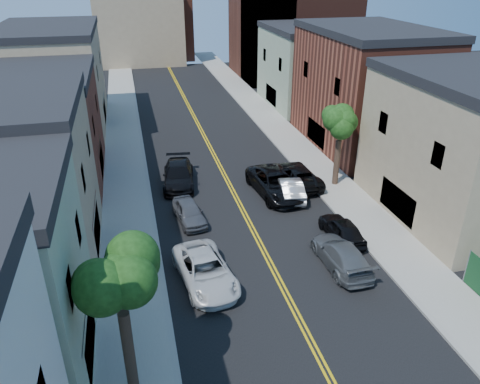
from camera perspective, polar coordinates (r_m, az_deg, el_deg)
sidewalk_left at (r=42.50m, az=-14.20°, el=4.41°), size 3.20×100.00×0.15m
sidewalk_right at (r=44.99m, az=6.36°, el=6.30°), size 3.20×100.00×0.15m
curb_left at (r=42.50m, az=-11.84°, el=4.66°), size 0.30×100.00×0.15m
curb_right at (r=44.44m, az=4.22°, el=6.14°), size 0.30×100.00×0.15m
bldg_left_tan_near at (r=27.87m, az=-27.25°, el=0.17°), size 9.00×10.00×9.00m
bldg_left_brick at (r=38.08m, az=-23.98°, el=6.64°), size 9.00×12.00×8.00m
bldg_left_tan_far at (r=51.25m, az=-21.94°, el=12.55°), size 9.00×16.00×9.50m
bldg_right_tan at (r=33.36m, az=26.18°, el=4.49°), size 9.00×12.00×9.00m
bldg_right_brick at (r=44.27m, az=15.20°, el=11.90°), size 9.00×14.00×10.00m
bldg_right_palegrn at (r=56.79m, az=8.41°, el=14.81°), size 9.00×12.00×8.50m
church at (r=71.07m, az=5.77°, el=19.71°), size 16.20×14.20×22.60m
backdrop_left at (r=82.20m, az=-12.33°, el=19.30°), size 14.00×8.00×12.00m
backdrop_center at (r=86.52m, az=-9.61°, el=19.19°), size 10.00×8.00×10.00m
tree_left_mid at (r=16.29m, az=-15.10°, el=-7.64°), size 5.20×5.20×9.29m
tree_right_far at (r=34.50m, az=12.47°, el=9.51°), size 4.40×4.40×8.03m
white_pickup at (r=24.99m, az=-4.30°, el=-9.65°), size 3.25×5.79×1.53m
grey_car_left at (r=30.70m, az=-6.28°, el=-2.47°), size 2.13×4.22×1.38m
black_car_left at (r=35.83m, az=-7.60°, el=2.09°), size 2.97×5.87×1.63m
grey_car_right at (r=26.80m, az=12.39°, el=-7.58°), size 2.16×5.13×1.48m
black_car_right at (r=29.29m, az=12.47°, el=-4.49°), size 1.73×4.17×1.41m
silver_car_right at (r=33.84m, az=6.10°, el=0.53°), size 2.18×4.73×1.50m
dark_car_right_far at (r=35.83m, az=6.90°, el=2.09°), size 2.99×5.85×1.58m
black_suv_lane at (r=34.09m, az=4.49°, el=1.04°), size 3.52×6.55×1.75m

